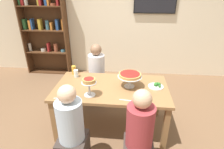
{
  "coord_description": "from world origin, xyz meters",
  "views": [
    {
      "loc": [
        0.24,
        -2.31,
        2.05
      ],
      "look_at": [
        0.0,
        0.1,
        0.89
      ],
      "focal_mm": 29.31,
      "sensor_mm": 36.0,
      "label": 1
    }
  ],
  "objects_px": {
    "personal_pizza_stand": "(89,83)",
    "salad_plate_near_diner": "(156,86)",
    "television": "(155,0)",
    "deep_dish_pizza_stand": "(130,76)",
    "salad_plate_far_diner": "(89,82)",
    "cutlery_knife_near": "(61,98)",
    "bookshelf": "(45,28)",
    "cutlery_fork_near": "(126,100)",
    "diner_near_left": "(72,135)",
    "diner_near_right": "(139,141)",
    "diner_far_left": "(97,78)",
    "dining_table": "(111,92)",
    "water_glass_clear_near": "(76,73)",
    "beer_glass_amber_tall": "(74,70)"
  },
  "relations": [
    {
      "from": "salad_plate_far_diner",
      "to": "cutlery_knife_near",
      "type": "height_order",
      "value": "salad_plate_far_diner"
    },
    {
      "from": "personal_pizza_stand",
      "to": "diner_near_left",
      "type": "bearing_deg",
      "value": -104.22
    },
    {
      "from": "diner_far_left",
      "to": "water_glass_clear_near",
      "type": "relative_size",
      "value": 9.72
    },
    {
      "from": "cutlery_knife_near",
      "to": "beer_glass_amber_tall",
      "type": "bearing_deg",
      "value": 81.91
    },
    {
      "from": "dining_table",
      "to": "salad_plate_far_diner",
      "type": "xyz_separation_m",
      "value": [
        -0.34,
        0.08,
        0.1
      ]
    },
    {
      "from": "salad_plate_near_diner",
      "to": "salad_plate_far_diner",
      "type": "relative_size",
      "value": 1.02
    },
    {
      "from": "dining_table",
      "to": "television",
      "type": "relative_size",
      "value": 1.75
    },
    {
      "from": "water_glass_clear_near",
      "to": "salad_plate_far_diner",
      "type": "bearing_deg",
      "value": -37.27
    },
    {
      "from": "diner_near_right",
      "to": "diner_far_left",
      "type": "height_order",
      "value": "same"
    },
    {
      "from": "diner_near_right",
      "to": "diner_far_left",
      "type": "distance_m",
      "value": 1.69
    },
    {
      "from": "salad_plate_far_diner",
      "to": "cutlery_fork_near",
      "type": "height_order",
      "value": "salad_plate_far_diner"
    },
    {
      "from": "deep_dish_pizza_stand",
      "to": "personal_pizza_stand",
      "type": "height_order",
      "value": "personal_pizza_stand"
    },
    {
      "from": "diner_near_left",
      "to": "deep_dish_pizza_stand",
      "type": "distance_m",
      "value": 1.1
    },
    {
      "from": "dining_table",
      "to": "salad_plate_near_diner",
      "type": "relative_size",
      "value": 7.43
    },
    {
      "from": "salad_plate_near_diner",
      "to": "cutlery_fork_near",
      "type": "relative_size",
      "value": 1.22
    },
    {
      "from": "diner_near_left",
      "to": "cutlery_knife_near",
      "type": "height_order",
      "value": "diner_near_left"
    },
    {
      "from": "diner_far_left",
      "to": "salad_plate_near_diner",
      "type": "xyz_separation_m",
      "value": [
        1.0,
        -0.69,
        0.27
      ]
    },
    {
      "from": "diner_near_left",
      "to": "salad_plate_far_diner",
      "type": "height_order",
      "value": "diner_near_left"
    },
    {
      "from": "diner_far_left",
      "to": "cutlery_knife_near",
      "type": "height_order",
      "value": "diner_far_left"
    },
    {
      "from": "television",
      "to": "deep_dish_pizza_stand",
      "type": "relative_size",
      "value": 2.69
    },
    {
      "from": "television",
      "to": "diner_far_left",
      "type": "xyz_separation_m",
      "value": [
        -1.11,
        -1.35,
        -1.3
      ]
    },
    {
      "from": "salad_plate_near_diner",
      "to": "cutlery_knife_near",
      "type": "distance_m",
      "value": 1.35
    },
    {
      "from": "dining_table",
      "to": "salad_plate_near_diner",
      "type": "distance_m",
      "value": 0.66
    },
    {
      "from": "diner_far_left",
      "to": "personal_pizza_stand",
      "type": "xyz_separation_m",
      "value": [
        0.09,
        -1.01,
        0.43
      ]
    },
    {
      "from": "dining_table",
      "to": "cutlery_fork_near",
      "type": "bearing_deg",
      "value": -56.04
    },
    {
      "from": "deep_dish_pizza_stand",
      "to": "cutlery_knife_near",
      "type": "distance_m",
      "value": 0.99
    },
    {
      "from": "television",
      "to": "salad_plate_near_diner",
      "type": "distance_m",
      "value": 2.3
    },
    {
      "from": "beer_glass_amber_tall",
      "to": "cutlery_fork_near",
      "type": "bearing_deg",
      "value": -38.63
    },
    {
      "from": "diner_near_left",
      "to": "beer_glass_amber_tall",
      "type": "distance_m",
      "value": 1.2
    },
    {
      "from": "deep_dish_pizza_stand",
      "to": "personal_pizza_stand",
      "type": "xyz_separation_m",
      "value": [
        -0.53,
        -0.29,
        0.01
      ]
    },
    {
      "from": "personal_pizza_stand",
      "to": "salad_plate_near_diner",
      "type": "relative_size",
      "value": 1.14
    },
    {
      "from": "bookshelf",
      "to": "diner_near_left",
      "type": "xyz_separation_m",
      "value": [
        1.45,
        -2.77,
        -0.66
      ]
    },
    {
      "from": "diner_near_left",
      "to": "cutlery_fork_near",
      "type": "relative_size",
      "value": 6.39
    },
    {
      "from": "personal_pizza_stand",
      "to": "beer_glass_amber_tall",
      "type": "xyz_separation_m",
      "value": [
        -0.4,
        0.63,
        -0.11
      ]
    },
    {
      "from": "diner_near_left",
      "to": "personal_pizza_stand",
      "type": "xyz_separation_m",
      "value": [
        0.12,
        0.49,
        0.43
      ]
    },
    {
      "from": "personal_pizza_stand",
      "to": "cutlery_fork_near",
      "type": "height_order",
      "value": "personal_pizza_stand"
    },
    {
      "from": "diner_far_left",
      "to": "salad_plate_near_diner",
      "type": "distance_m",
      "value": 1.25
    },
    {
      "from": "bookshelf",
      "to": "diner_far_left",
      "type": "bearing_deg",
      "value": -40.38
    },
    {
      "from": "personal_pizza_stand",
      "to": "water_glass_clear_near",
      "type": "bearing_deg",
      "value": 122.11
    },
    {
      "from": "diner_near_left",
      "to": "salad_plate_far_diner",
      "type": "distance_m",
      "value": 0.87
    },
    {
      "from": "cutlery_knife_near",
      "to": "bookshelf",
      "type": "bearing_deg",
      "value": 106.22
    },
    {
      "from": "salad_plate_near_diner",
      "to": "cutlery_fork_near",
      "type": "distance_m",
      "value": 0.58
    },
    {
      "from": "dining_table",
      "to": "cutlery_knife_near",
      "type": "height_order",
      "value": "cutlery_knife_near"
    },
    {
      "from": "diner_near_right",
      "to": "cutlery_knife_near",
      "type": "relative_size",
      "value": 6.39
    },
    {
      "from": "deep_dish_pizza_stand",
      "to": "cutlery_fork_near",
      "type": "xyz_separation_m",
      "value": [
        -0.03,
        -0.37,
        -0.17
      ]
    },
    {
      "from": "personal_pizza_stand",
      "to": "cutlery_fork_near",
      "type": "distance_m",
      "value": 0.53
    },
    {
      "from": "salad_plate_far_diner",
      "to": "beer_glass_amber_tall",
      "type": "height_order",
      "value": "beer_glass_amber_tall"
    },
    {
      "from": "personal_pizza_stand",
      "to": "water_glass_clear_near",
      "type": "distance_m",
      "value": 0.64
    },
    {
      "from": "diner_near_right",
      "to": "water_glass_clear_near",
      "type": "xyz_separation_m",
      "value": [
        -0.98,
        1.03,
        0.31
      ]
    },
    {
      "from": "television",
      "to": "salad_plate_far_diner",
      "type": "bearing_deg",
      "value": -118.64
    }
  ]
}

